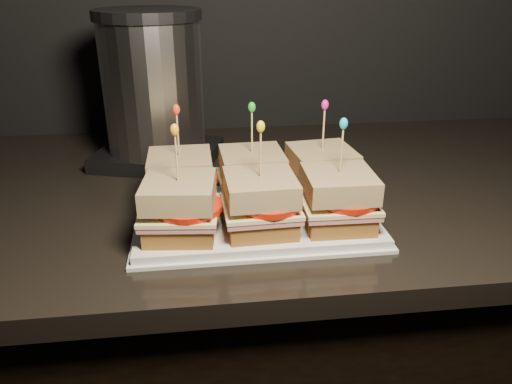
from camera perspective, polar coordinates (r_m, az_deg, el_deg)
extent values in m
cube|color=black|center=(1.28, 11.51, -18.82)|extent=(2.31, 0.71, 0.90)
cube|color=black|center=(1.02, 13.67, 0.80)|extent=(2.35, 0.75, 0.04)
cube|color=silver|center=(0.81, 0.00, -2.98)|extent=(0.37, 0.23, 0.02)
cube|color=silver|center=(0.81, 0.00, -3.36)|extent=(0.39, 0.24, 0.01)
cube|color=brown|center=(0.84, -8.46, -0.39)|extent=(0.10, 0.10, 0.03)
cube|color=#B45C5E|center=(0.83, -8.54, 0.73)|extent=(0.11, 0.11, 0.01)
cube|color=beige|center=(0.83, -8.57, 1.17)|extent=(0.11, 0.11, 0.01)
cylinder|color=red|center=(0.82, -7.77, 1.53)|extent=(0.10, 0.10, 0.01)
cube|color=#503112|center=(0.82, -8.69, 3.05)|extent=(0.10, 0.10, 0.03)
cylinder|color=tan|center=(0.80, -8.90, 6.19)|extent=(0.00, 0.00, 0.09)
ellipsoid|color=red|center=(0.79, -9.11, 9.29)|extent=(0.01, 0.01, 0.02)
cube|color=brown|center=(0.84, -0.45, 0.02)|extent=(0.10, 0.10, 0.03)
cube|color=#B45C5E|center=(0.84, -0.45, 1.13)|extent=(0.11, 0.11, 0.01)
cube|color=beige|center=(0.83, -0.45, 1.58)|extent=(0.11, 0.11, 0.01)
cylinder|color=red|center=(0.83, 0.42, 1.94)|extent=(0.10, 0.10, 0.01)
cube|color=#503112|center=(0.82, -0.46, 3.45)|extent=(0.10, 0.10, 0.03)
cylinder|color=tan|center=(0.81, -0.47, 6.59)|extent=(0.00, 0.00, 0.09)
ellipsoid|color=green|center=(0.79, -0.48, 9.68)|extent=(0.01, 0.01, 0.02)
cube|color=brown|center=(0.86, 7.34, 0.42)|extent=(0.11, 0.11, 0.03)
cube|color=#B45C5E|center=(0.86, 7.41, 1.51)|extent=(0.12, 0.12, 0.01)
cube|color=beige|center=(0.85, 7.43, 1.94)|extent=(0.12, 0.12, 0.01)
cylinder|color=red|center=(0.85, 8.34, 2.29)|extent=(0.10, 0.10, 0.01)
cube|color=#503112|center=(0.84, 7.54, 3.78)|extent=(0.11, 0.11, 0.03)
cylinder|color=tan|center=(0.83, 7.71, 6.84)|extent=(0.00, 0.00, 0.09)
ellipsoid|color=#C4178F|center=(0.82, 7.89, 9.85)|extent=(0.01, 0.01, 0.02)
cube|color=brown|center=(0.74, -8.55, -3.76)|extent=(0.11, 0.11, 0.03)
cube|color=#B45C5E|center=(0.74, -8.63, -2.54)|extent=(0.12, 0.12, 0.01)
cube|color=beige|center=(0.73, -8.67, -2.05)|extent=(0.12, 0.12, 0.01)
cylinder|color=red|center=(0.72, -7.76, -1.68)|extent=(0.10, 0.10, 0.01)
cube|color=#503112|center=(0.72, -8.81, 0.03)|extent=(0.11, 0.11, 0.03)
cylinder|color=tan|center=(0.70, -9.05, 3.54)|extent=(0.00, 0.00, 0.09)
ellipsoid|color=orange|center=(0.69, -9.30, 7.05)|extent=(0.01, 0.01, 0.02)
cube|color=brown|center=(0.75, 0.50, -3.27)|extent=(0.10, 0.10, 0.03)
cube|color=#B45C5E|center=(0.74, 0.51, -2.05)|extent=(0.11, 0.11, 0.01)
cube|color=beige|center=(0.74, 0.51, -1.57)|extent=(0.11, 0.11, 0.01)
cylinder|color=red|center=(0.73, 1.51, -1.19)|extent=(0.10, 0.10, 0.01)
cube|color=#503112|center=(0.73, 0.52, 0.51)|extent=(0.10, 0.10, 0.03)
cylinder|color=tan|center=(0.71, 0.53, 4.01)|extent=(0.00, 0.00, 0.09)
ellipsoid|color=yellow|center=(0.69, 0.55, 7.50)|extent=(0.01, 0.01, 0.02)
cube|color=brown|center=(0.77, 9.22, -2.73)|extent=(0.10, 0.10, 0.03)
cube|color=#B45C5E|center=(0.76, 9.31, -1.54)|extent=(0.11, 0.11, 0.01)
cube|color=beige|center=(0.76, 9.34, -1.07)|extent=(0.11, 0.11, 0.01)
cylinder|color=red|center=(0.76, 10.37, -0.69)|extent=(0.10, 0.10, 0.01)
cube|color=#503112|center=(0.75, 9.49, 0.95)|extent=(0.10, 0.10, 0.03)
cylinder|color=tan|center=(0.73, 9.74, 4.35)|extent=(0.00, 0.00, 0.09)
ellipsoid|color=#12AEC9|center=(0.72, 9.99, 7.72)|extent=(0.01, 0.01, 0.02)
cube|color=#262628|center=(1.08, -11.05, 4.24)|extent=(0.28, 0.26, 0.03)
cylinder|color=silver|center=(1.04, -11.69, 11.65)|extent=(0.20, 0.20, 0.26)
cylinder|color=#262628|center=(1.02, -12.37, 19.22)|extent=(0.21, 0.21, 0.02)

